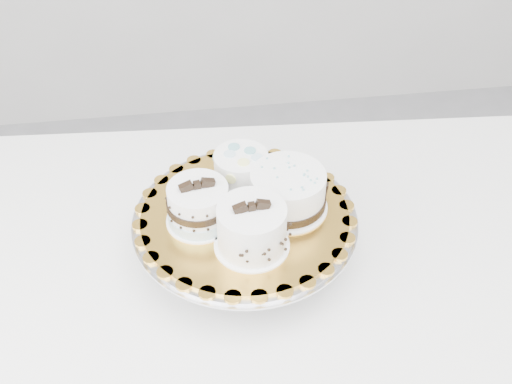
{
  "coord_description": "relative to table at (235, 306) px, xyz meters",
  "views": [
    {
      "loc": [
        -0.06,
        -0.54,
        1.56
      ],
      "look_at": [
        0.04,
        0.19,
        0.9
      ],
      "focal_mm": 45.0,
      "sensor_mm": 36.0,
      "label": 1
    }
  ],
  "objects": [
    {
      "name": "cake_banded",
      "position": [
        -0.05,
        0.04,
        0.21
      ],
      "size": [
        0.11,
        0.11,
        0.09
      ],
      "rotation": [
        0.0,
        0.0,
        0.16
      ],
      "color": "white",
      "rests_on": "cake_board"
    },
    {
      "name": "cake_board",
      "position": [
        0.03,
        0.04,
        0.17
      ],
      "size": [
        0.39,
        0.39,
        0.0
      ],
      "primitive_type": "cylinder",
      "rotation": [
        0.0,
        0.0,
        -0.21
      ],
      "color": "gold",
      "rests_on": "cake_stand"
    },
    {
      "name": "cake_ribbon",
      "position": [
        0.1,
        0.05,
        0.21
      ],
      "size": [
        0.15,
        0.15,
        0.07
      ],
      "rotation": [
        0.0,
        0.0,
        -0.35
      ],
      "color": "white",
      "rests_on": "cake_board"
    },
    {
      "name": "cake_swirl",
      "position": [
        0.03,
        -0.03,
        0.21
      ],
      "size": [
        0.11,
        0.11,
        0.09
      ],
      "rotation": [
        0.0,
        0.0,
        0.1
      ],
      "color": "white",
      "rests_on": "cake_board"
    },
    {
      "name": "table",
      "position": [
        0.0,
        0.0,
        0.0
      ],
      "size": [
        1.32,
        0.93,
        0.75
      ],
      "rotation": [
        0.0,
        0.0,
        -0.07
      ],
      "color": "white",
      "rests_on": "floor"
    },
    {
      "name": "cake_dots",
      "position": [
        0.03,
        0.11,
        0.21
      ],
      "size": [
        0.11,
        0.11,
        0.07
      ],
      "rotation": [
        0.0,
        0.0,
        0.33
      ],
      "color": "white",
      "rests_on": "cake_board"
    },
    {
      "name": "cake_stand",
      "position": [
        0.03,
        0.04,
        0.14
      ],
      "size": [
        0.36,
        0.36,
        0.1
      ],
      "color": "gray",
      "rests_on": "table"
    }
  ]
}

